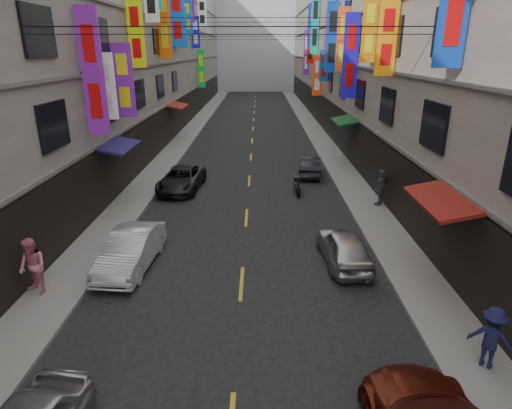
{
  "coord_description": "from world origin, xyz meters",
  "views": [
    {
      "loc": [
        0.57,
        5.36,
        7.41
      ],
      "look_at": [
        0.52,
        13.42,
        4.49
      ],
      "focal_mm": 30.0,
      "sensor_mm": 36.0,
      "label": 1
    }
  ],
  "objects_px": {
    "car_right_far": "(310,166)",
    "pedestrian_rfar": "(381,187)",
    "car_left_mid": "(131,250)",
    "car_left_far": "(182,179)",
    "scooter_far_right": "(297,185)",
    "car_right_mid": "(344,247)",
    "pedestrian_lfar": "(32,267)",
    "pedestrian_rnear": "(491,338)"
  },
  "relations": [
    {
      "from": "scooter_far_right",
      "to": "pedestrian_rnear",
      "type": "relative_size",
      "value": 1.12
    },
    {
      "from": "car_right_far",
      "to": "pedestrian_rfar",
      "type": "distance_m",
      "value": 6.4
    },
    {
      "from": "scooter_far_right",
      "to": "car_left_far",
      "type": "bearing_deg",
      "value": -7.19
    },
    {
      "from": "scooter_far_right",
      "to": "car_left_mid",
      "type": "distance_m",
      "value": 10.81
    },
    {
      "from": "scooter_far_right",
      "to": "car_right_mid",
      "type": "height_order",
      "value": "car_right_mid"
    },
    {
      "from": "scooter_far_right",
      "to": "pedestrian_lfar",
      "type": "height_order",
      "value": "pedestrian_lfar"
    },
    {
      "from": "car_left_mid",
      "to": "pedestrian_rnear",
      "type": "bearing_deg",
      "value": -22.99
    },
    {
      "from": "car_right_mid",
      "to": "pedestrian_lfar",
      "type": "xyz_separation_m",
      "value": [
        -10.17,
        -2.33,
        0.43
      ]
    },
    {
      "from": "car_right_far",
      "to": "pedestrian_rnear",
      "type": "bearing_deg",
      "value": 105.45
    },
    {
      "from": "pedestrian_rfar",
      "to": "car_left_far",
      "type": "bearing_deg",
      "value": -59.71
    },
    {
      "from": "car_left_far",
      "to": "scooter_far_right",
      "type": "bearing_deg",
      "value": -0.5
    },
    {
      "from": "car_left_mid",
      "to": "pedestrian_rfar",
      "type": "height_order",
      "value": "pedestrian_rfar"
    },
    {
      "from": "car_right_far",
      "to": "pedestrian_rnear",
      "type": "height_order",
      "value": "pedestrian_rnear"
    },
    {
      "from": "scooter_far_right",
      "to": "car_left_mid",
      "type": "relative_size",
      "value": 0.44
    },
    {
      "from": "car_left_mid",
      "to": "car_left_far",
      "type": "bearing_deg",
      "value": 92.49
    },
    {
      "from": "scooter_far_right",
      "to": "car_right_mid",
      "type": "distance_m",
      "value": 8.21
    },
    {
      "from": "car_right_mid",
      "to": "pedestrian_lfar",
      "type": "bearing_deg",
      "value": 8.67
    },
    {
      "from": "pedestrian_lfar",
      "to": "pedestrian_rnear",
      "type": "height_order",
      "value": "pedestrian_lfar"
    },
    {
      "from": "car_right_mid",
      "to": "pedestrian_rnear",
      "type": "height_order",
      "value": "pedestrian_rnear"
    },
    {
      "from": "car_left_far",
      "to": "pedestrian_lfar",
      "type": "bearing_deg",
      "value": -99.16
    },
    {
      "from": "car_left_far",
      "to": "pedestrian_lfar",
      "type": "distance_m",
      "value": 11.41
    },
    {
      "from": "pedestrian_rnear",
      "to": "pedestrian_rfar",
      "type": "bearing_deg",
      "value": -54.63
    },
    {
      "from": "car_right_mid",
      "to": "car_left_mid",
      "type": "bearing_deg",
      "value": -1.53
    },
    {
      "from": "pedestrian_rnear",
      "to": "car_right_mid",
      "type": "bearing_deg",
      "value": -28.51
    },
    {
      "from": "pedestrian_lfar",
      "to": "pedestrian_rfar",
      "type": "bearing_deg",
      "value": 63.41
    },
    {
      "from": "scooter_far_right",
      "to": "pedestrian_rnear",
      "type": "bearing_deg",
      "value": 102.36
    },
    {
      "from": "car_left_mid",
      "to": "car_right_far",
      "type": "bearing_deg",
      "value": 61.29
    },
    {
      "from": "pedestrian_rnear",
      "to": "car_left_far",
      "type": "bearing_deg",
      "value": -17.77
    },
    {
      "from": "car_right_mid",
      "to": "car_right_far",
      "type": "height_order",
      "value": "car_right_mid"
    },
    {
      "from": "scooter_far_right",
      "to": "car_left_mid",
      "type": "bearing_deg",
      "value": 50.0
    },
    {
      "from": "car_left_far",
      "to": "pedestrian_lfar",
      "type": "relative_size",
      "value": 2.4
    },
    {
      "from": "car_left_mid",
      "to": "car_right_far",
      "type": "xyz_separation_m",
      "value": [
        7.78,
        12.05,
        -0.08
      ]
    },
    {
      "from": "car_right_far",
      "to": "pedestrian_lfar",
      "type": "xyz_separation_m",
      "value": [
        -10.26,
        -14.01,
        0.46
      ]
    },
    {
      "from": "scooter_far_right",
      "to": "pedestrian_rfar",
      "type": "xyz_separation_m",
      "value": [
        3.93,
        -2.19,
        0.59
      ]
    },
    {
      "from": "car_right_far",
      "to": "pedestrian_rnear",
      "type": "xyz_separation_m",
      "value": [
        2.37,
        -17.26,
        0.33
      ]
    },
    {
      "from": "car_left_far",
      "to": "pedestrian_rnear",
      "type": "bearing_deg",
      "value": -50.57
    },
    {
      "from": "pedestrian_rfar",
      "to": "car_right_far",
      "type": "bearing_deg",
      "value": -108.48
    },
    {
      "from": "car_left_mid",
      "to": "pedestrian_rnear",
      "type": "distance_m",
      "value": 11.42
    },
    {
      "from": "pedestrian_rfar",
      "to": "car_left_mid",
      "type": "bearing_deg",
      "value": -13.85
    },
    {
      "from": "car_right_far",
      "to": "pedestrian_lfar",
      "type": "relative_size",
      "value": 1.94
    },
    {
      "from": "car_right_mid",
      "to": "pedestrian_rnear",
      "type": "xyz_separation_m",
      "value": [
        2.47,
        -5.57,
        0.3
      ]
    },
    {
      "from": "car_left_mid",
      "to": "pedestrian_lfar",
      "type": "distance_m",
      "value": 3.19
    }
  ]
}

